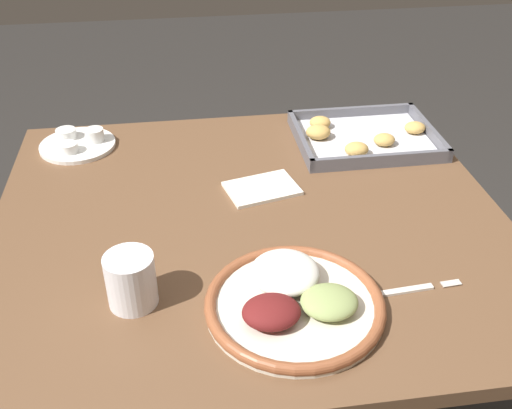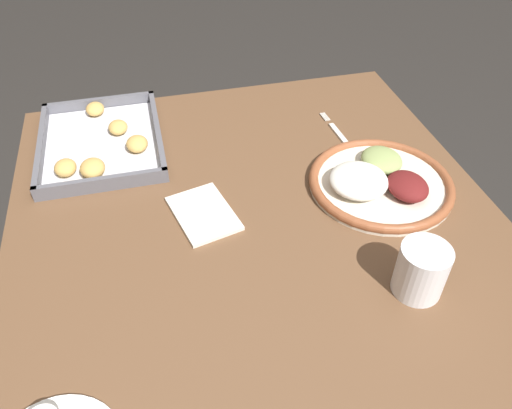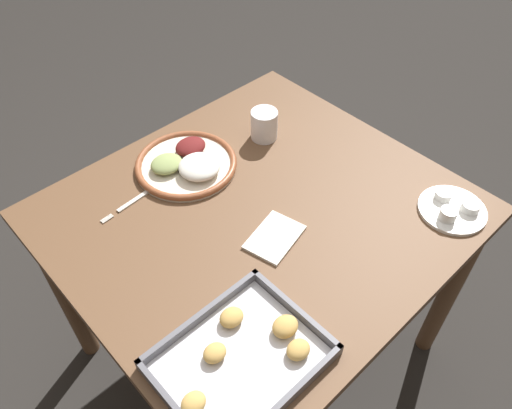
{
  "view_description": "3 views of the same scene",
  "coord_description": "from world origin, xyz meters",
  "px_view_note": "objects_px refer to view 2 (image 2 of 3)",
  "views": [
    {
      "loc": [
        -0.13,
        -0.98,
        1.44
      ],
      "look_at": [
        0.01,
        0.0,
        0.78
      ],
      "focal_mm": 42.0,
      "sensor_mm": 36.0,
      "label": 1
    },
    {
      "loc": [
        -0.68,
        0.17,
        1.42
      ],
      "look_at": [
        0.01,
        0.0,
        0.78
      ],
      "focal_mm": 35.0,
      "sensor_mm": 36.0,
      "label": 2
    },
    {
      "loc": [
        0.63,
        0.66,
        1.74
      ],
      "look_at": [
        0.01,
        0.0,
        0.78
      ],
      "focal_mm": 35.0,
      "sensor_mm": 36.0,
      "label": 3
    }
  ],
  "objects_px": {
    "dinner_plate": "(379,181)",
    "napkin": "(203,213)",
    "fork": "(343,139)",
    "baking_tray": "(102,143)",
    "drinking_cup": "(421,270)"
  },
  "relations": [
    {
      "from": "fork",
      "to": "drinking_cup",
      "type": "height_order",
      "value": "drinking_cup"
    },
    {
      "from": "baking_tray",
      "to": "drinking_cup",
      "type": "relative_size",
      "value": 3.6
    },
    {
      "from": "fork",
      "to": "baking_tray",
      "type": "bearing_deg",
      "value": 75.14
    },
    {
      "from": "napkin",
      "to": "baking_tray",
      "type": "bearing_deg",
      "value": 33.99
    },
    {
      "from": "dinner_plate",
      "to": "fork",
      "type": "distance_m",
      "value": 0.18
    },
    {
      "from": "dinner_plate",
      "to": "napkin",
      "type": "bearing_deg",
      "value": 89.5
    },
    {
      "from": "drinking_cup",
      "to": "napkin",
      "type": "height_order",
      "value": "drinking_cup"
    },
    {
      "from": "fork",
      "to": "drinking_cup",
      "type": "relative_size",
      "value": 2.3
    },
    {
      "from": "dinner_plate",
      "to": "drinking_cup",
      "type": "relative_size",
      "value": 3.17
    },
    {
      "from": "baking_tray",
      "to": "napkin",
      "type": "relative_size",
      "value": 1.99
    },
    {
      "from": "baking_tray",
      "to": "drinking_cup",
      "type": "height_order",
      "value": "drinking_cup"
    },
    {
      "from": "baking_tray",
      "to": "dinner_plate",
      "type": "bearing_deg",
      "value": -116.93
    },
    {
      "from": "napkin",
      "to": "fork",
      "type": "bearing_deg",
      "value": -63.76
    },
    {
      "from": "dinner_plate",
      "to": "drinking_cup",
      "type": "distance_m",
      "value": 0.27
    },
    {
      "from": "baking_tray",
      "to": "drinking_cup",
      "type": "distance_m",
      "value": 0.74
    }
  ]
}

